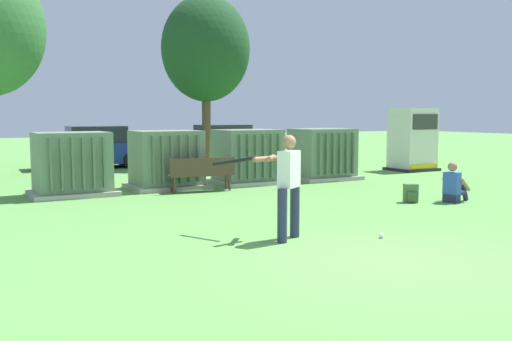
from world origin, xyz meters
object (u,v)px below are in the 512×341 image
at_px(parked_car_left_of_center, 221,145).
at_px(backpack, 411,193).
at_px(batter, 286,181).
at_px(seated_spectator, 454,186).
at_px(sports_ball, 381,235).
at_px(generator_enclosure, 412,140).
at_px(transformer_mid_west, 166,160).
at_px(transformer_west, 72,165).
at_px(transformer_mid_east, 248,157).
at_px(transformer_east, 322,155).
at_px(park_bench, 202,172).
at_px(parked_car_leftmost, 94,149).

bearing_deg(parked_car_left_of_center, backpack, -94.93).
bearing_deg(batter, seated_spectator, 14.60).
relative_size(sports_ball, backpack, 0.20).
bearing_deg(generator_enclosure, transformer_mid_west, -177.67).
relative_size(transformer_west, transformer_mid_west, 1.00).
bearing_deg(sports_ball, transformer_mid_east, 78.17).
relative_size(transformer_east, seated_spectator, 2.18).
height_order(transformer_east, parked_car_left_of_center, same).
bearing_deg(backpack, transformer_west, 142.48).
bearing_deg(transformer_mid_west, parked_car_left_of_center, 54.67).
height_order(transformer_west, batter, batter).
bearing_deg(transformer_mid_east, park_bench, -152.07).
xyz_separation_m(park_bench, sports_ball, (0.34, -6.71, -0.49)).
height_order(transformer_mid_west, transformer_mid_east, same).
bearing_deg(transformer_mid_west, transformer_mid_east, -3.10).
xyz_separation_m(transformer_mid_west, transformer_mid_east, (2.52, -0.14, 0.00)).
distance_m(transformer_east, park_bench, 4.66).
height_order(transformer_mid_east, parked_car_leftmost, same).
bearing_deg(backpack, transformer_mid_west, 128.03).
bearing_deg(batter, park_bench, 79.38).
distance_m(transformer_mid_west, backpack, 6.72).
height_order(transformer_mid_east, backpack, transformer_mid_east).
height_order(transformer_west, generator_enclosure, generator_enclosure).
xyz_separation_m(sports_ball, parked_car_leftmost, (-1.25, 15.01, 0.71)).
bearing_deg(generator_enclosure, transformer_east, -171.16).
xyz_separation_m(park_bench, backpack, (3.56, -4.10, -0.32)).
xyz_separation_m(backpack, parked_car_left_of_center, (1.09, 12.63, 0.54)).
xyz_separation_m(seated_spectator, backpack, (-0.94, 0.44, -0.16)).
bearing_deg(seated_spectator, batter, -165.40).
xyz_separation_m(parked_car_leftmost, parked_car_left_of_center, (5.56, 0.23, 0.00)).
height_order(transformer_east, sports_ball, transformer_east).
bearing_deg(transformer_east, transformer_mid_west, 176.45).
bearing_deg(parked_car_leftmost, transformer_east, -53.62).
xyz_separation_m(transformer_west, transformer_mid_east, (5.12, -0.02, 0.00)).
distance_m(transformer_mid_west, transformer_east, 5.14).
bearing_deg(transformer_west, seated_spectator, -36.17).
xyz_separation_m(transformer_west, batter, (2.03, -7.07, 0.19)).
xyz_separation_m(transformer_east, park_bench, (-4.57, -0.86, -0.25)).
xyz_separation_m(transformer_mid_east, park_bench, (-1.96, -1.04, -0.25)).
xyz_separation_m(transformer_east, parked_car_leftmost, (-5.48, 7.45, -0.04)).
bearing_deg(seated_spectator, transformer_west, 143.83).
distance_m(park_bench, batter, 6.13).
distance_m(transformer_mid_west, parked_car_left_of_center, 9.02).
height_order(park_bench, parked_car_left_of_center, parked_car_left_of_center).
relative_size(transformer_east, parked_car_leftmost, 0.49).
bearing_deg(sports_ball, transformer_west, 114.20).
relative_size(transformer_east, sports_ball, 23.33).
relative_size(seated_spectator, parked_car_left_of_center, 0.22).
bearing_deg(seated_spectator, transformer_mid_west, 131.57).
height_order(park_bench, parked_car_leftmost, parked_car_leftmost).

